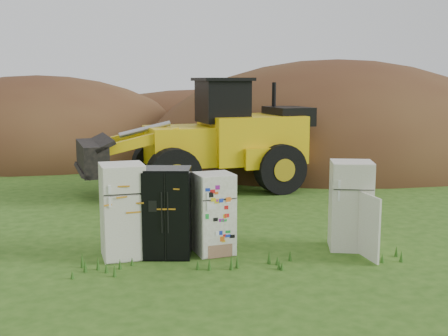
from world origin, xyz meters
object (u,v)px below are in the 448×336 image
(fridge_black_side, at_px, (167,212))
(fridge_open_door, at_px, (351,205))
(fridge_leftmost, at_px, (123,211))
(wheel_loader, at_px, (195,135))
(fridge_sticker, at_px, (214,213))

(fridge_black_side, relative_size, fridge_open_door, 0.97)
(fridge_leftmost, xyz_separation_m, fridge_black_side, (0.86, -0.04, -0.05))
(fridge_open_door, xyz_separation_m, wheel_loader, (-2.78, 6.36, 0.85))
(fridge_sticker, distance_m, fridge_open_door, 2.83)
(fridge_sticker, xyz_separation_m, wheel_loader, (0.05, 6.36, 0.95))
(fridge_black_side, distance_m, wheel_loader, 6.57)
(fridge_leftmost, distance_m, wheel_loader, 6.71)
(fridge_open_door, distance_m, wheel_loader, 6.99)
(fridge_leftmost, relative_size, fridge_black_side, 1.05)
(fridge_open_door, bearing_deg, fridge_leftmost, -167.48)
(fridge_leftmost, height_order, fridge_open_door, fridge_leftmost)
(fridge_black_side, bearing_deg, fridge_open_door, 8.35)
(fridge_sticker, bearing_deg, wheel_loader, 75.77)
(fridge_open_door, bearing_deg, fridge_sticker, -167.87)
(fridge_black_side, height_order, fridge_sticker, fridge_black_side)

